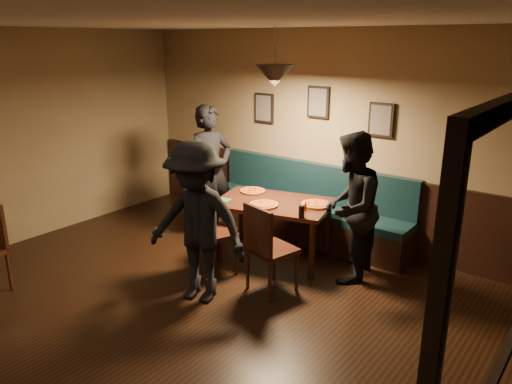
# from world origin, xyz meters

# --- Properties ---
(floor) EXTENTS (7.00, 7.00, 0.00)m
(floor) POSITION_xyz_m (0.00, 0.00, 0.00)
(floor) COLOR black
(floor) RESTS_ON ground
(ceiling) EXTENTS (7.00, 7.00, 0.00)m
(ceiling) POSITION_xyz_m (0.00, 0.00, 2.80)
(ceiling) COLOR silver
(ceiling) RESTS_ON ground
(wall_back) EXTENTS (6.00, 0.00, 6.00)m
(wall_back) POSITION_xyz_m (0.00, 3.50, 1.40)
(wall_back) COLOR #8C704F
(wall_back) RESTS_ON ground
(wall_right) EXTENTS (0.00, 7.00, 7.00)m
(wall_right) POSITION_xyz_m (3.00, 0.00, 1.40)
(wall_right) COLOR #8C704F
(wall_right) RESTS_ON ground
(wainscot) EXTENTS (5.88, 0.06, 1.00)m
(wainscot) POSITION_xyz_m (0.00, 3.47, 0.50)
(wainscot) COLOR black
(wainscot) RESTS_ON ground
(booth_bench) EXTENTS (3.00, 0.60, 1.00)m
(booth_bench) POSITION_xyz_m (0.00, 3.20, 0.50)
(booth_bench) COLOR #0F232D
(booth_bench) RESTS_ON ground
(window_frame) EXTENTS (0.06, 2.56, 1.86)m
(window_frame) POSITION_xyz_m (2.96, 0.50, 1.50)
(window_frame) COLOR black
(window_frame) RESTS_ON wall_right
(window_glass) EXTENTS (0.00, 2.40, 2.40)m
(window_glass) POSITION_xyz_m (2.93, 0.50, 1.50)
(window_glass) COLOR black
(window_glass) RESTS_ON wall_right
(picture_left) EXTENTS (0.32, 0.04, 0.42)m
(picture_left) POSITION_xyz_m (-0.90, 3.47, 1.70)
(picture_left) COLOR black
(picture_left) RESTS_ON wall_back
(picture_center) EXTENTS (0.32, 0.04, 0.42)m
(picture_center) POSITION_xyz_m (0.00, 3.47, 1.85)
(picture_center) COLOR black
(picture_center) RESTS_ON wall_back
(picture_right) EXTENTS (0.32, 0.04, 0.42)m
(picture_right) POSITION_xyz_m (0.90, 3.47, 1.70)
(picture_right) COLOR black
(picture_right) RESTS_ON wall_back
(pendant_lamp) EXTENTS (0.44, 0.44, 0.25)m
(pendant_lamp) POSITION_xyz_m (0.04, 2.42, 2.25)
(pendant_lamp) COLOR black
(pendant_lamp) RESTS_ON ceiling
(dining_table) EXTENTS (1.57, 1.22, 0.74)m
(dining_table) POSITION_xyz_m (0.04, 2.42, 0.37)
(dining_table) COLOR black
(dining_table) RESTS_ON floor
(chair_near_left) EXTENTS (0.60, 0.60, 1.04)m
(chair_near_left) POSITION_xyz_m (-0.27, 1.64, 0.52)
(chair_near_left) COLOR black
(chair_near_left) RESTS_ON floor
(chair_near_right) EXTENTS (0.54, 0.54, 1.00)m
(chair_near_right) POSITION_xyz_m (0.53, 1.71, 0.50)
(chair_near_right) COLOR black
(chair_near_right) RESTS_ON floor
(diner_left) EXTENTS (0.58, 0.75, 1.82)m
(diner_left) POSITION_xyz_m (-1.12, 2.54, 0.91)
(diner_left) COLOR black
(diner_left) RESTS_ON floor
(diner_right) EXTENTS (0.80, 0.94, 1.71)m
(diner_right) POSITION_xyz_m (1.04, 2.50, 0.85)
(diner_right) COLOR black
(diner_right) RESTS_ON floor
(diner_front) EXTENTS (1.21, 0.86, 1.70)m
(diner_front) POSITION_xyz_m (0.02, 1.10, 0.85)
(diner_front) COLOR black
(diner_front) RESTS_ON floor
(pizza_a) EXTENTS (0.41, 0.41, 0.04)m
(pizza_a) POSITION_xyz_m (-0.41, 2.57, 0.76)
(pizza_a) COLOR orange
(pizza_a) RESTS_ON dining_table
(pizza_b) EXTENTS (0.40, 0.40, 0.04)m
(pizza_b) POSITION_xyz_m (0.05, 2.20, 0.76)
(pizza_b) COLOR #C27F24
(pizza_b) RESTS_ON dining_table
(pizza_c) EXTENTS (0.45, 0.45, 0.04)m
(pizza_c) POSITION_xyz_m (0.54, 2.60, 0.76)
(pizza_c) COLOR gold
(pizza_c) RESTS_ON dining_table
(soda_glass) EXTENTS (0.07, 0.07, 0.15)m
(soda_glass) POSITION_xyz_m (0.62, 2.14, 0.81)
(soda_glass) COLOR black
(soda_glass) RESTS_ON dining_table
(tabasco_bottle) EXTENTS (0.03, 0.03, 0.11)m
(tabasco_bottle) POSITION_xyz_m (0.53, 2.36, 0.80)
(tabasco_bottle) COLOR #902004
(tabasco_bottle) RESTS_ON dining_table
(napkin_a) EXTENTS (0.16, 0.16, 0.01)m
(napkin_a) POSITION_xyz_m (-0.55, 2.66, 0.74)
(napkin_a) COLOR #1B651D
(napkin_a) RESTS_ON dining_table
(napkin_b) EXTENTS (0.18, 0.18, 0.01)m
(napkin_b) POSITION_xyz_m (-0.48, 2.09, 0.74)
(napkin_b) COLOR #1C692F
(napkin_b) RESTS_ON dining_table
(cutlery_set) EXTENTS (0.18, 0.05, 0.00)m
(cutlery_set) POSITION_xyz_m (0.07, 2.05, 0.74)
(cutlery_set) COLOR silver
(cutlery_set) RESTS_ON dining_table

